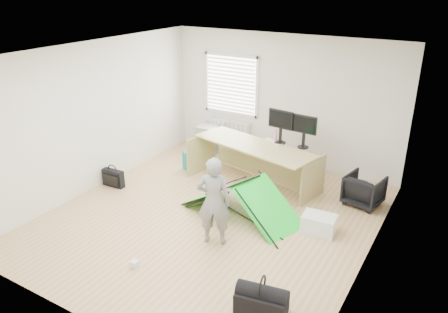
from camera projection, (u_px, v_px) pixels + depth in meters
The scene contains 18 objects.
ground at pixel (212, 217), 7.29m from camera, with size 5.50×5.50×0.00m, color tan.
back_wall at pixel (283, 101), 8.95m from camera, with size 5.00×0.02×2.70m, color silver.
window at pixel (231, 85), 9.41m from camera, with size 1.20×0.06×1.20m, color silver.
radiator at pixel (230, 133), 9.80m from camera, with size 1.00×0.12×0.60m, color silver.
desk at pixel (253, 165), 8.26m from camera, with size 2.41×0.77×0.82m, color tan.
filing_cabinet at pixel (209, 139), 9.84m from camera, with size 0.42×0.56×0.65m, color #96989B.
monitor_left at pixel (281, 131), 8.09m from camera, with size 0.50×0.11×0.48m, color black.
monitor_right at pixel (304, 136), 7.88m from camera, with size 0.47×0.10×0.45m, color black.
keyboard at pixel (274, 142), 8.22m from camera, with size 0.42×0.14×0.02m, color beige.
thermos at pixel (275, 136), 8.20m from camera, with size 0.07×0.07×0.25m, color pink.
office_chair at pixel (364, 190), 7.59m from camera, with size 0.59×0.60×0.55m, color black.
person at pixel (214, 201), 6.35m from camera, with size 0.50×0.33×1.38m, color gray.
kite at pixel (241, 199), 7.22m from camera, with size 1.97×0.86×0.61m, color #14DB2D, non-canonical shape.
storage_crate at pixel (319, 224), 6.81m from camera, with size 0.51×0.36×0.29m, color silver.
tote_bag at pixel (189, 162), 8.96m from camera, with size 0.32×0.14×0.38m, color #1C7873.
laptop_bag at pixel (113, 178), 8.29m from camera, with size 0.44×0.13×0.33m, color black.
white_box at pixel (135, 264), 6.02m from camera, with size 0.10×0.10×0.10m, color silver.
duffel_bag at pixel (261, 303), 5.18m from camera, with size 0.61×0.31×0.27m, color black.
Camera 1 is at (3.42, -5.34, 3.73)m, focal length 35.00 mm.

